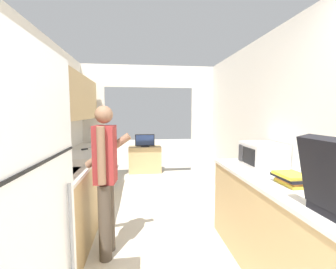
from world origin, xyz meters
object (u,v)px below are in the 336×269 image
book_stack (293,179)px  knife (86,149)px  range_oven (82,185)px  person (106,177)px  microwave (262,155)px  tv_cabinet (145,159)px  television (145,141)px

book_stack → knife: bearing=135.8°
range_oven → person: bearing=-63.6°
microwave → tv_cabinet: bearing=110.4°
television → knife: bearing=-119.0°
microwave → knife: 2.70m
range_oven → person: size_ratio=0.66×
book_stack → knife: book_stack is taller
microwave → knife: (-2.26, 1.47, -0.13)m
person → television: bearing=-3.2°
range_oven → microwave: microwave is taller
book_stack → person: bearing=158.0°
tv_cabinet → knife: 2.21m
person → microwave: size_ratio=3.62×
person → tv_cabinet: bearing=-3.1°
person → range_oven: bearing=31.5°
tv_cabinet → knife: knife is taller
knife → microwave: bearing=10.7°
television → microwave: bearing=-69.3°
book_stack → tv_cabinet: 4.19m
knife → range_oven: bearing=-41.5°
person → tv_cabinet: size_ratio=1.97×
microwave → knife: size_ratio=1.42×
book_stack → knife: (-2.17, 2.11, -0.04)m
tv_cabinet → range_oven: bearing=-112.9°
person → book_stack: (1.63, -0.66, 0.12)m
book_stack → knife: 3.02m
book_stack → microwave: bearing=82.0°
book_stack → tv_cabinet: bearing=106.2°
microwave → television: microwave is taller
person → television: person is taller
range_oven → tv_cabinet: bearing=67.1°
tv_cabinet → television: size_ratio=1.68×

